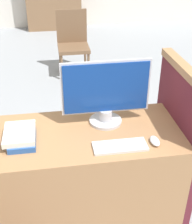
% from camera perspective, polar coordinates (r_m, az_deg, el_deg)
% --- Properties ---
extents(desk, '(1.31, 0.63, 0.73)m').
position_cam_1_polar(desk, '(2.27, -2.40, -11.55)').
color(desk, '#9E7047').
rests_on(desk, ground_plane).
extents(carrel_divider, '(0.07, 0.73, 1.13)m').
position_cam_1_polar(carrel_divider, '(2.32, 14.28, -4.78)').
color(carrel_divider, '#5B1E28').
rests_on(carrel_divider, ground_plane).
extents(monitor, '(0.59, 0.22, 0.45)m').
position_cam_1_polar(monitor, '(2.05, 1.83, 3.48)').
color(monitor, '#B7B7BC').
rests_on(monitor, desk).
extents(keyboard, '(0.33, 0.13, 0.02)m').
position_cam_1_polar(keyboard, '(1.92, 4.41, -6.27)').
color(keyboard, silver).
rests_on(keyboard, desk).
extents(mouse, '(0.06, 0.11, 0.03)m').
position_cam_1_polar(mouse, '(1.97, 10.71, -5.23)').
color(mouse, silver).
rests_on(mouse, desk).
extents(book_stack, '(0.19, 0.26, 0.07)m').
position_cam_1_polar(book_stack, '(2.00, -13.58, -4.35)').
color(book_stack, '#285199').
rests_on(book_stack, desk).
extents(far_chair, '(0.44, 0.44, 0.90)m').
position_cam_1_polar(far_chair, '(4.62, -4.28, 12.96)').
color(far_chair, brown).
rests_on(far_chair, ground_plane).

